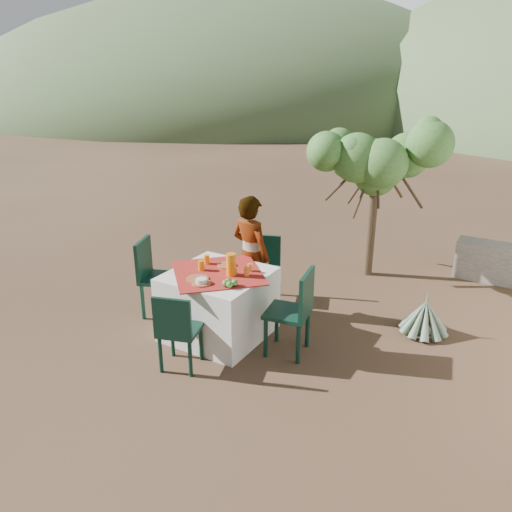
{
  "coord_description": "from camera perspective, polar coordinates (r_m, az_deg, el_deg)",
  "views": [
    {
      "loc": [
        3.28,
        -3.96,
        2.85
      ],
      "look_at": [
        0.59,
        0.55,
        0.87
      ],
      "focal_mm": 35.0,
      "sensor_mm": 36.0,
      "label": 1
    }
  ],
  "objects": [
    {
      "name": "plate_near",
      "position": [
        5.3,
        -6.71,
        -2.59
      ],
      "size": [
        0.24,
        0.24,
        0.01
      ],
      "primitive_type": "cylinder",
      "color": "brown",
      "rests_on": "table"
    },
    {
      "name": "white_bowl",
      "position": [
        5.18,
        -6.27,
        -2.81
      ],
      "size": [
        0.12,
        0.12,
        0.04
      ],
      "primitive_type": "cylinder",
      "color": "white",
      "rests_on": "bowl_plate"
    },
    {
      "name": "bowl_plate",
      "position": [
        5.19,
        -6.26,
        -3.09
      ],
      "size": [
        0.21,
        0.21,
        0.01
      ],
      "primitive_type": "cylinder",
      "color": "brown",
      "rests_on": "table"
    },
    {
      "name": "chair_left",
      "position": [
        6.14,
        -11.6,
        -1.98
      ],
      "size": [
        0.57,
        0.57,
        0.95
      ],
      "rotation": [
        0.0,
        0.0,
        1.94
      ],
      "color": "black",
      "rests_on": "ground"
    },
    {
      "name": "table",
      "position": [
        5.62,
        -4.3,
        -5.46
      ],
      "size": [
        1.3,
        1.3,
        0.76
      ],
      "color": "white",
      "rests_on": "ground"
    },
    {
      "name": "jar_right",
      "position": [
        5.46,
        -0.68,
        -1.31
      ],
      "size": [
        0.05,
        0.05,
        0.09
      ],
      "primitive_type": "cylinder",
      "color": "orange",
      "rests_on": "table"
    },
    {
      "name": "chair_far",
      "position": [
        6.48,
        1.01,
        -0.98
      ],
      "size": [
        0.49,
        0.49,
        0.82
      ],
      "rotation": [
        0.0,
        0.0,
        0.35
      ],
      "color": "black",
      "rests_on": "ground"
    },
    {
      "name": "chair_right",
      "position": [
        5.19,
        4.49,
        -6.03
      ],
      "size": [
        0.5,
        0.5,
        0.94
      ],
      "rotation": [
        0.0,
        0.0,
        4.88
      ],
      "color": "black",
      "rests_on": "ground"
    },
    {
      "name": "hill_far_center",
      "position": [
        56.5,
        24.4,
        16.07
      ],
      "size": [
        60.0,
        60.0,
        24.0
      ],
      "primitive_type": "ellipsoid",
      "color": "slate",
      "rests_on": "ground"
    },
    {
      "name": "agave",
      "position": [
        6.01,
        18.71,
        -6.68
      ],
      "size": [
        0.56,
        0.54,
        0.59
      ],
      "rotation": [
        0.0,
        0.0,
        0.01
      ],
      "color": "slate",
      "rests_on": "ground"
    },
    {
      "name": "glass_near",
      "position": [
        5.51,
        -6.27,
        -1.08
      ],
      "size": [
        0.07,
        0.07,
        0.11
      ],
      "primitive_type": "cylinder",
      "color": "orange",
      "rests_on": "table"
    },
    {
      "name": "glass_far",
      "position": [
        5.69,
        -5.65,
        -0.39
      ],
      "size": [
        0.06,
        0.06,
        0.1
      ],
      "primitive_type": "cylinder",
      "color": "orange",
      "rests_on": "table"
    },
    {
      "name": "ground",
      "position": [
        5.88,
        -7.79,
        -8.54
      ],
      "size": [
        160.0,
        160.0,
        0.0
      ],
      "primitive_type": "plane",
      "color": "#362318",
      "rests_on": "ground"
    },
    {
      "name": "hill_near_left",
      "position": [
        40.17,
        -1.3,
        16.63
      ],
      "size": [
        40.0,
        40.0,
        16.0
      ],
      "primitive_type": "ellipsoid",
      "color": "#425932",
      "rests_on": "ground"
    },
    {
      "name": "person",
      "position": [
        5.99,
        -0.59,
        0.04
      ],
      "size": [
        0.6,
        0.45,
        1.48
      ],
      "primitive_type": "imported",
      "rotation": [
        0.0,
        0.0,
        2.95
      ],
      "color": "#8C6651",
      "rests_on": "ground"
    },
    {
      "name": "plate_far",
      "position": [
        5.63,
        -3.36,
        -1.06
      ],
      "size": [
        0.22,
        0.22,
        0.01
      ],
      "primitive_type": "cylinder",
      "color": "brown",
      "rests_on": "table"
    },
    {
      "name": "shrub_tree",
      "position": [
        7.15,
        14.21,
        9.73
      ],
      "size": [
        1.69,
        1.65,
        1.98
      ],
      "color": "#443422",
      "rests_on": "ground"
    },
    {
      "name": "chair_near",
      "position": [
        4.98,
        -9.02,
        -8.22
      ],
      "size": [
        0.48,
        0.48,
        0.83
      ],
      "rotation": [
        0.0,
        0.0,
        3.45
      ],
      "color": "black",
      "rests_on": "ground"
    },
    {
      "name": "juice_pitcher",
      "position": [
        5.33,
        -2.84,
        -0.97
      ],
      "size": [
        0.11,
        0.11,
        0.24
      ],
      "primitive_type": "cylinder",
      "color": "orange",
      "rests_on": "table"
    },
    {
      "name": "napkin_holder",
      "position": [
        5.39,
        -2.41,
        -1.67
      ],
      "size": [
        0.07,
        0.05,
        0.08
      ],
      "primitive_type": "cube",
      "rotation": [
        0.0,
        0.0,
        0.31
      ],
      "color": "white",
      "rests_on": "table"
    },
    {
      "name": "jar_left",
      "position": [
        5.33,
        -1.08,
        -1.81
      ],
      "size": [
        0.06,
        0.06,
        0.1
      ],
      "primitive_type": "cylinder",
      "color": "orange",
      "rests_on": "table"
    },
    {
      "name": "fruit_cluster",
      "position": [
        5.1,
        -3.05,
        -3.1
      ],
      "size": [
        0.14,
        0.13,
        0.07
      ],
      "color": "#4C832F",
      "rests_on": "table"
    }
  ]
}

